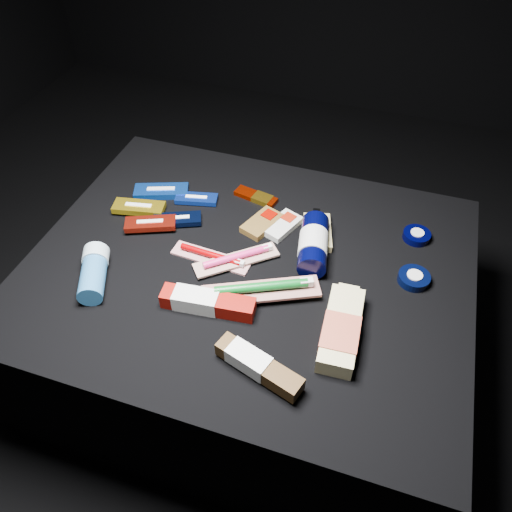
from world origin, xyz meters
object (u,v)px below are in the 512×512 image
(toothpaste_carton_red, at_px, (204,302))
(bodywash_bottle, at_px, (341,331))
(lotion_bottle, at_px, (313,244))
(deodorant_stick, at_px, (94,272))

(toothpaste_carton_red, bearing_deg, bodywash_bottle, -2.84)
(lotion_bottle, distance_m, deodorant_stick, 0.48)
(bodywash_bottle, bearing_deg, toothpaste_carton_red, 179.99)
(bodywash_bottle, height_order, toothpaste_carton_red, bodywash_bottle)
(lotion_bottle, relative_size, deodorant_stick, 1.41)
(lotion_bottle, height_order, bodywash_bottle, lotion_bottle)
(bodywash_bottle, distance_m, toothpaste_carton_red, 0.28)
(bodywash_bottle, bearing_deg, deodorant_stick, 179.15)
(lotion_bottle, bearing_deg, toothpaste_carton_red, -138.53)
(deodorant_stick, relative_size, toothpaste_carton_red, 0.74)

